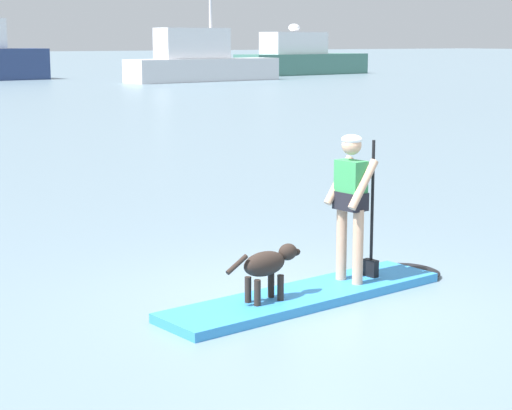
% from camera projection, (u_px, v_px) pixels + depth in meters
% --- Properties ---
extents(ground_plane, '(400.00, 400.00, 0.00)m').
position_uv_depth(ground_plane, '(305.00, 301.00, 9.78)').
color(ground_plane, slate).
extents(paddleboard, '(3.81, 1.24, 0.10)m').
position_uv_depth(paddleboard, '(320.00, 293.00, 9.92)').
color(paddleboard, '#338CD8').
rests_on(paddleboard, ground_plane).
extents(person_paddler, '(0.64, 0.52, 1.66)m').
position_uv_depth(person_paddler, '(352.00, 197.00, 10.02)').
color(person_paddler, tan).
rests_on(person_paddler, paddleboard).
extents(dog, '(0.98, 0.28, 0.57)m').
position_uv_depth(dog, '(268.00, 265.00, 9.37)').
color(dog, '#2D231E').
rests_on(dog, paddleboard).
extents(moored_boat_port, '(11.33, 3.68, 12.30)m').
position_uv_depth(moored_boat_port, '(200.00, 61.00, 60.48)').
color(moored_boat_port, silver).
rests_on(moored_boat_port, ground_plane).
extents(moored_boat_starboard, '(11.98, 4.56, 3.99)m').
position_uv_depth(moored_boat_starboard, '(300.00, 59.00, 72.02)').
color(moored_boat_starboard, '#3F7266').
rests_on(moored_boat_starboard, ground_plane).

